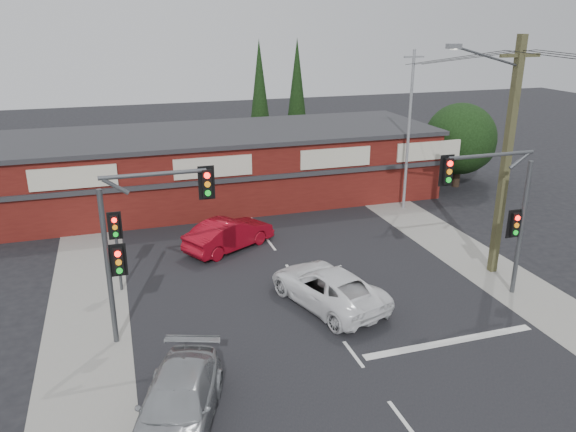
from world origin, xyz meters
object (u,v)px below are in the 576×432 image
object	(u,v)px
utility_pole	(505,152)
silver_suv	(178,404)
shop_building	(218,165)
white_suv	(328,287)
red_sedan	(229,234)

from	to	relation	value
utility_pole	silver_suv	bearing A→B (deg)	-157.45
silver_suv	shop_building	distance (m)	20.61
white_suv	utility_pole	world-z (taller)	utility_pole
red_sedan	shop_building	world-z (taller)	shop_building
white_suv	red_sedan	distance (m)	7.09
shop_building	white_suv	bearing A→B (deg)	-84.39
white_suv	shop_building	world-z (taller)	shop_building
red_sedan	utility_pole	bearing A→B (deg)	-149.68
white_suv	silver_suv	xyz separation A→B (m)	(-6.41, -5.31, -0.02)
silver_suv	utility_pole	xyz separation A→B (m)	(14.33, 5.95, 4.68)
silver_suv	red_sedan	xyz separation A→B (m)	(3.92, 11.96, 0.04)
red_sedan	utility_pole	size ratio (longest dim) A/B	0.46
silver_suv	red_sedan	size ratio (longest dim) A/B	1.07
red_sedan	utility_pole	distance (m)	12.88
silver_suv	red_sedan	world-z (taller)	red_sedan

